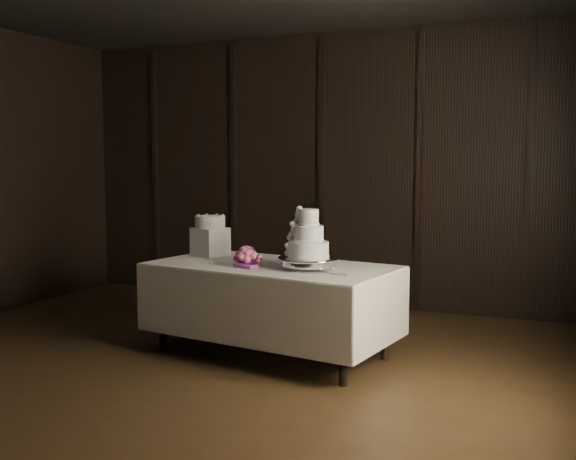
% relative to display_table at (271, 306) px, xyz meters
% --- Properties ---
extents(room, '(6.08, 7.08, 3.08)m').
position_rel_display_table_xyz_m(room, '(-0.36, -1.35, 1.08)').
color(room, black).
rests_on(room, ground).
extents(display_table, '(2.12, 1.31, 0.76)m').
position_rel_display_table_xyz_m(display_table, '(0.00, 0.00, 0.00)').
color(display_table, white).
rests_on(display_table, ground).
extents(cake_stand, '(0.64, 0.64, 0.09)m').
position_rel_display_table_xyz_m(cake_stand, '(0.36, -0.09, 0.39)').
color(cake_stand, silver).
rests_on(cake_stand, display_table).
extents(wedding_cake, '(0.35, 0.32, 0.38)m').
position_rel_display_table_xyz_m(wedding_cake, '(0.34, -0.11, 0.58)').
color(wedding_cake, white).
rests_on(wedding_cake, cake_stand).
extents(bouquet, '(0.38, 0.45, 0.19)m').
position_rel_display_table_xyz_m(bouquet, '(-0.16, -0.12, 0.41)').
color(bouquet, '#E65C80').
rests_on(bouquet, display_table).
extents(box_pedestal, '(0.33, 0.33, 0.25)m').
position_rel_display_table_xyz_m(box_pedestal, '(-0.72, 0.27, 0.47)').
color(box_pedestal, white).
rests_on(box_pedestal, display_table).
extents(small_cake, '(0.28, 0.28, 0.11)m').
position_rel_display_table_xyz_m(small_cake, '(-0.72, 0.27, 0.65)').
color(small_cake, white).
rests_on(small_cake, box_pedestal).
extents(cake_knife, '(0.35, 0.17, 0.01)m').
position_rel_display_table_xyz_m(cake_knife, '(0.54, -0.24, 0.35)').
color(cake_knife, silver).
rests_on(cake_knife, display_table).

